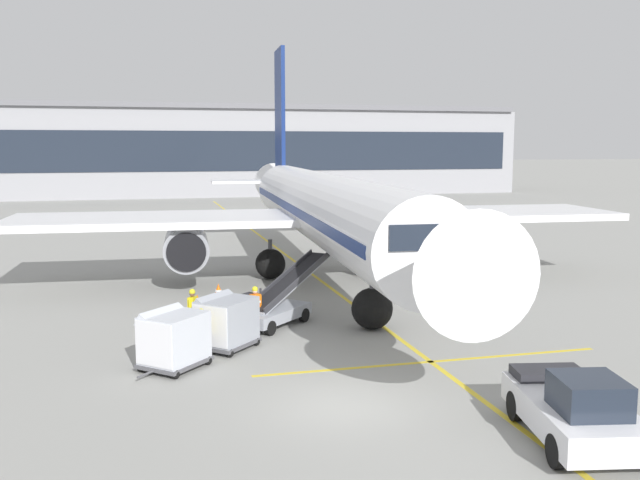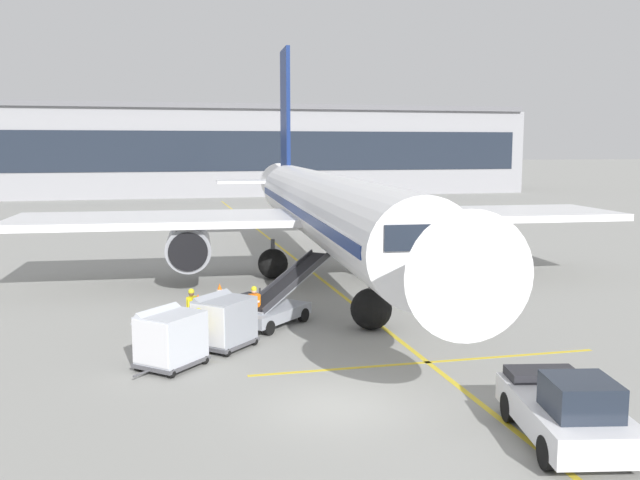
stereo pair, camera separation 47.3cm
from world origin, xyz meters
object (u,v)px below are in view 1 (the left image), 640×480
object	(u,v)px
baggage_cart_lead	(225,321)
ground_crew_marshaller	(255,305)
ground_crew_by_loader	(193,309)
pushback_tug	(575,409)
safety_cone_engine_keepout	(218,292)
belt_loader	(276,304)
ground_crew_by_carts	(201,331)
parked_airplane	(322,209)
baggage_cart_second	(173,338)
safety_cone_wingtip	(197,301)

from	to	relation	value
baggage_cart_lead	ground_crew_marshaller	xyz separation A→B (m)	(1.38, 2.09, -0.00)
baggage_cart_lead	ground_crew_by_loader	bearing A→B (deg)	114.14
pushback_tug	safety_cone_engine_keepout	size ratio (longest dim) A/B	6.02
belt_loader	ground_crew_by_loader	bearing A→B (deg)	-167.52
pushback_tug	ground_crew_by_carts	world-z (taller)	pushback_tug
ground_crew_by_loader	ground_crew_marshaller	distance (m)	2.35
pushback_tug	safety_cone_engine_keepout	bearing A→B (deg)	110.17
ground_crew_marshaller	ground_crew_by_loader	bearing A→B (deg)	178.06
safety_cone_engine_keepout	ground_crew_marshaller	bearing A→B (deg)	-82.30
ground_crew_by_carts	parked_airplane	bearing A→B (deg)	59.57
belt_loader	ground_crew_by_carts	world-z (taller)	belt_loader
baggage_cart_second	safety_cone_wingtip	size ratio (longest dim) A/B	4.06
baggage_cart_lead	pushback_tug	world-z (taller)	baggage_cart_lead
belt_loader	safety_cone_engine_keepout	distance (m)	5.24
ground_crew_by_carts	baggage_cart_second	bearing A→B (deg)	-144.79
ground_crew_by_carts	ground_crew_marshaller	xyz separation A→B (m)	(2.31, 3.21, 0.00)
safety_cone_engine_keepout	ground_crew_by_carts	bearing A→B (deg)	-99.72
pushback_tug	ground_crew_by_carts	distance (m)	11.94
parked_airplane	ground_crew_by_loader	size ratio (longest dim) A/B	23.41
parked_airplane	baggage_cart_lead	xyz separation A→B (m)	(-6.45, -11.44, -2.77)
belt_loader	baggage_cart_second	world-z (taller)	belt_loader
pushback_tug	ground_crew_marshaller	world-z (taller)	pushback_tug
ground_crew_by_loader	safety_cone_wingtip	world-z (taller)	ground_crew_by_loader
ground_crew_by_loader	ground_crew_by_carts	size ratio (longest dim) A/B	1.00
ground_crew_marshaller	ground_crew_by_carts	bearing A→B (deg)	-125.76
ground_crew_by_loader	ground_crew_by_carts	xyz separation A→B (m)	(0.04, -3.29, 0.00)
ground_crew_by_loader	safety_cone_engine_keepout	bearing A→B (deg)	74.45
baggage_cart_lead	safety_cone_wingtip	bearing A→B (deg)	94.14
baggage_cart_lead	parked_airplane	bearing A→B (deg)	60.58
baggage_cart_lead	ground_crew_marshaller	size ratio (longest dim) A/B	1.46
ground_crew_by_carts	safety_cone_engine_keepout	size ratio (longest dim) A/B	2.23
belt_loader	ground_crew_by_loader	world-z (taller)	belt_loader
safety_cone_engine_keepout	safety_cone_wingtip	xyz separation A→B (m)	(-1.07, -1.37, -0.08)
belt_loader	pushback_tug	size ratio (longest dim) A/B	1.01
baggage_cart_lead	safety_cone_engine_keepout	world-z (taller)	baggage_cart_lead
baggage_cart_lead	ground_crew_by_carts	distance (m)	1.46
baggage_cart_lead	safety_cone_engine_keepout	size ratio (longest dim) A/B	3.26
belt_loader	pushback_tug	xyz separation A→B (m)	(4.80, -12.83, 0.02)
belt_loader	parked_airplane	bearing A→B (deg)	64.24
safety_cone_wingtip	ground_crew_marshaller	bearing A→B (deg)	-67.08
parked_airplane	ground_crew_marshaller	bearing A→B (deg)	-118.46
parked_airplane	pushback_tug	world-z (taller)	parked_airplane
safety_cone_engine_keepout	parked_airplane	bearing A→B (deg)	31.69
belt_loader	ground_crew_by_carts	bearing A→B (deg)	-129.03
belt_loader	pushback_tug	bearing A→B (deg)	-69.48
baggage_cart_second	ground_crew_by_loader	size ratio (longest dim) A/B	1.46
baggage_cart_lead	baggage_cart_second	bearing A→B (deg)	-136.34
parked_airplane	baggage_cart_lead	size ratio (longest dim) A/B	15.99
pushback_tug	belt_loader	bearing A→B (deg)	110.52
pushback_tug	ground_crew_by_loader	size ratio (longest dim) A/B	2.71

